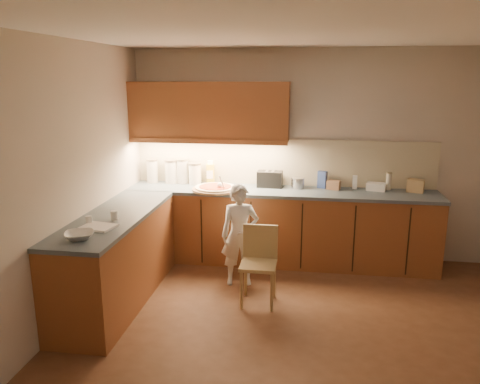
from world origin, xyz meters
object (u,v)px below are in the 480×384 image
Objects in this scene: pizza_on_board at (215,188)px; child at (240,235)px; wooden_chair at (259,259)px; oil_jug at (210,173)px; toaster at (270,179)px.

child is (0.39, -0.58, -0.38)m from pizza_on_board.
wooden_chair is at bearing -56.33° from pizza_on_board.
pizza_on_board is 1.84× the size of oil_jug.
child is at bearing -104.18° from toaster.
child is 0.48m from wooden_chair.
oil_jug reaches higher than wooden_chair.
toaster is (-0.01, 1.24, 0.56)m from wooden_chair.
pizza_on_board is 0.49× the size of child.
child reaches higher than toaster.
pizza_on_board is 1.77× the size of toaster.
toaster is at bearing 90.66° from wooden_chair.
child is at bearing -56.36° from pizza_on_board.
wooden_chair is (0.26, -0.38, -0.11)m from child.
oil_jug is at bearing 177.91° from toaster.
oil_jug is (-0.78, 1.30, 0.60)m from wooden_chair.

